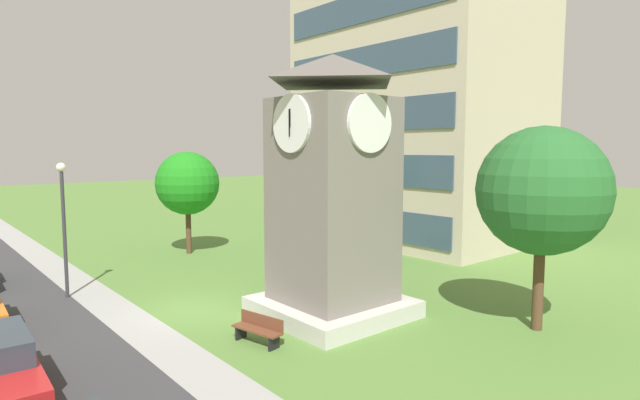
{
  "coord_description": "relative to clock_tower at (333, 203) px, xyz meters",
  "views": [
    {
      "loc": [
        17.35,
        -8.34,
        6.04
      ],
      "look_at": [
        1.89,
        4.64,
        4.01
      ],
      "focal_mm": 28.61,
      "sensor_mm": 36.0,
      "label": 1
    }
  ],
  "objects": [
    {
      "name": "tree_streetside",
      "position": [
        -13.6,
        0.91,
        -0.06
      ],
      "size": [
        3.61,
        3.61,
        5.88
      ],
      "color": "#513823",
      "rests_on": "ground"
    },
    {
      "name": "park_bench",
      "position": [
        0.57,
        -3.57,
        -3.66
      ],
      "size": [
        1.86,
        0.84,
        0.88
      ],
      "color": "brown",
      "rests_on": "ground"
    },
    {
      "name": "office_building",
      "position": [
        -8.7,
        15.19,
        7.08
      ],
      "size": [
        14.55,
        10.36,
        22.4
      ],
      "color": "beige",
      "rests_on": "ground"
    },
    {
      "name": "clock_tower",
      "position": [
        0.0,
        0.0,
        0.0
      ],
      "size": [
        4.76,
        4.76,
        9.31
      ],
      "color": "slate",
      "rests_on": "ground"
    },
    {
      "name": "tree_near_tower",
      "position": [
        5.54,
        4.26,
        0.54
      ],
      "size": [
        4.23,
        4.23,
        6.79
      ],
      "color": "#513823",
      "rests_on": "ground"
    },
    {
      "name": "ground_plane",
      "position": [
        -3.79,
        -3.63,
        -4.12
      ],
      "size": [
        160.0,
        160.0,
        0.0
      ],
      "primitive_type": "plane",
      "color": "#567F38"
    },
    {
      "name": "street_lamp",
      "position": [
        -8.64,
        -6.82,
        -0.69
      ],
      "size": [
        0.36,
        0.36,
        5.49
      ],
      "color": "#333338",
      "rests_on": "ground"
    },
    {
      "name": "kerb_strip",
      "position": [
        -3.79,
        -5.89,
        -4.12
      ],
      "size": [
        120.0,
        1.6,
        0.01
      ],
      "primitive_type": "cube",
      "color": "#9E9E99",
      "rests_on": "ground"
    }
  ]
}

